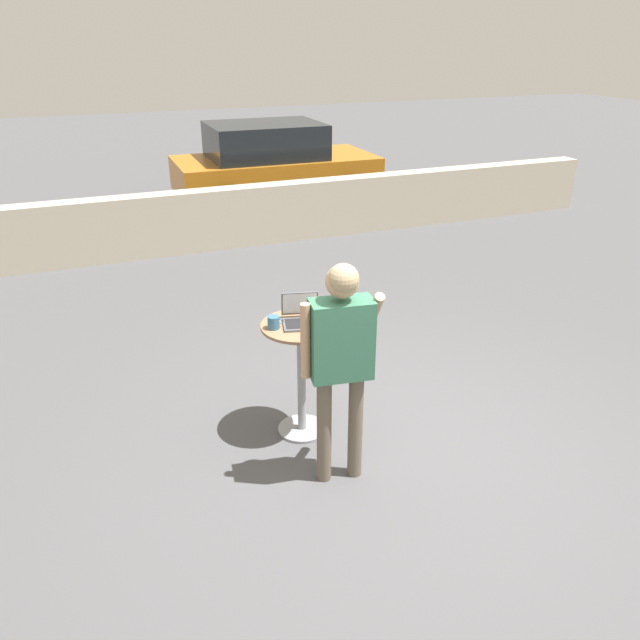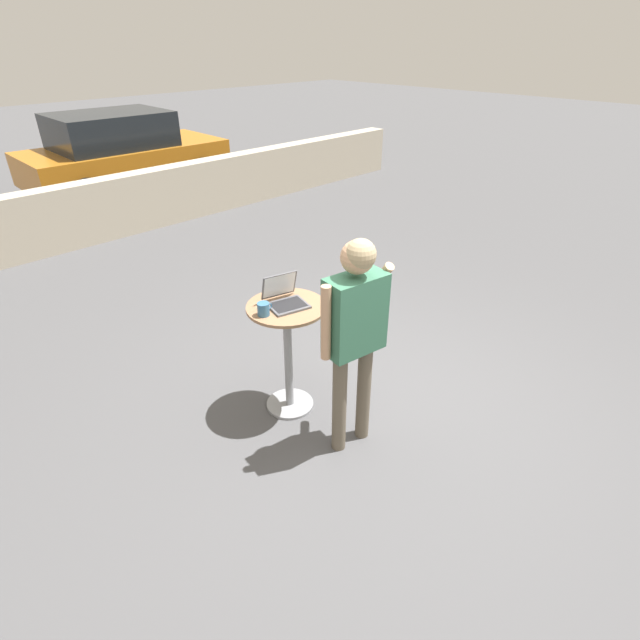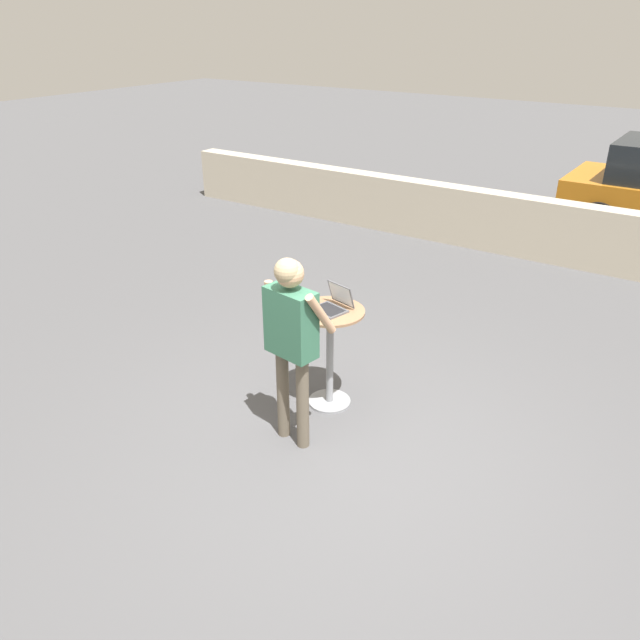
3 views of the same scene
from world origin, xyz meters
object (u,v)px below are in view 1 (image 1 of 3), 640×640
laptop (301,317)px  coffee_mug (274,322)px  standing_person (341,347)px  parked_car_near_street (272,164)px  cafe_table (301,363)px

laptop → coffee_mug: size_ratio=2.84×
standing_person → parked_car_near_street: bearing=75.3°
coffee_mug → cafe_table: bearing=-1.6°
coffee_mug → standing_person: bearing=-68.2°
coffee_mug → standing_person: size_ratio=0.08×
cafe_table → parked_car_near_street: (2.20, 7.52, 0.13)m
laptop → coffee_mug: bearing=-174.8°
cafe_table → coffee_mug: bearing=178.4°
cafe_table → coffee_mug: size_ratio=7.68×
cafe_table → laptop: bearing=64.1°
cafe_table → standing_person: standing_person is taller
coffee_mug → parked_car_near_street: bearing=72.1°
cafe_table → parked_car_near_street: 7.83m
parked_car_near_street → cafe_table: bearing=-106.3°
coffee_mug → parked_car_near_street: parked_car_near_street is taller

